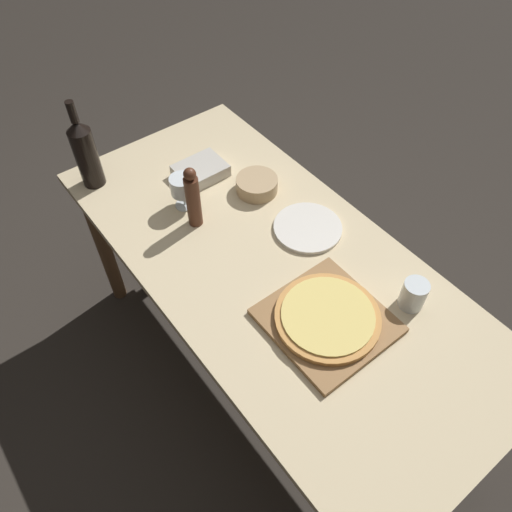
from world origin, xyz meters
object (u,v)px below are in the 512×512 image
(wine_bottle, at_px, (85,153))
(wine_glass, at_px, (182,187))
(pepper_mill, at_px, (193,198))
(pizza, at_px, (328,317))
(small_bowl, at_px, (257,185))

(wine_bottle, height_order, wine_glass, wine_bottle)
(wine_glass, bearing_deg, wine_bottle, 123.10)
(pepper_mill, bearing_deg, wine_glass, 80.42)
(pizza, distance_m, wine_glass, 0.66)
(pizza, bearing_deg, pepper_mill, 97.96)
(wine_bottle, relative_size, pepper_mill, 1.44)
(wine_glass, xyz_separation_m, small_bowl, (0.24, -0.09, -0.06))
(small_bowl, bearing_deg, wine_bottle, 138.12)
(small_bowl, bearing_deg, wine_glass, 158.98)
(pizza, relative_size, wine_glass, 2.45)
(wine_bottle, height_order, pepper_mill, wine_bottle)
(pizza, height_order, wine_glass, wine_glass)
(pizza, relative_size, small_bowl, 2.04)
(pizza, distance_m, wine_bottle, 1.00)
(wine_bottle, distance_m, small_bowl, 0.60)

